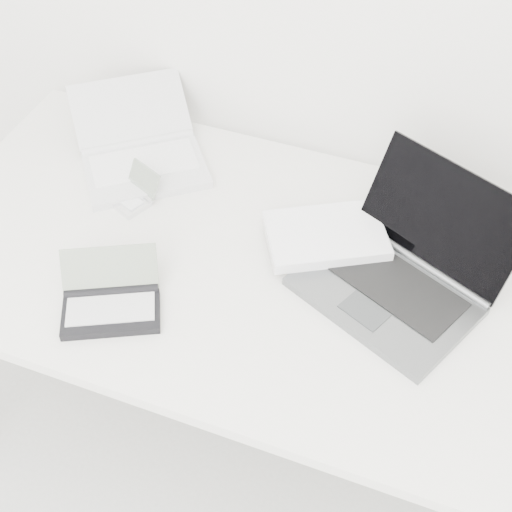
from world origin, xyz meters
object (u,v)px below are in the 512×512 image
(netbook_open_white, at_px, (141,152))
(palmtop_charcoal, at_px, (111,302))
(laptop_large, at_px, (376,260))
(desk, at_px, (275,280))

(netbook_open_white, xyz_separation_m, palmtop_charcoal, (0.16, -0.44, -0.01))
(laptop_large, relative_size, palmtop_charcoal, 2.25)
(desk, xyz_separation_m, laptop_large, (0.20, 0.06, 0.08))
(desk, relative_size, laptop_large, 2.85)
(desk, distance_m, netbook_open_white, 0.48)
(laptop_large, height_order, netbook_open_white, laptop_large)
(netbook_open_white, relative_size, palmtop_charcoal, 1.82)
(desk, distance_m, laptop_large, 0.23)
(desk, height_order, palmtop_charcoal, palmtop_charcoal)
(desk, bearing_deg, palmtop_charcoal, -140.20)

